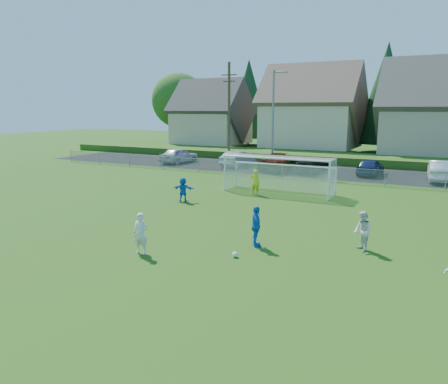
{
  "coord_description": "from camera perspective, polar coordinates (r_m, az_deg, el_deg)",
  "views": [
    {
      "loc": [
        10.35,
        -11.54,
        5.66
      ],
      "look_at": [
        0.0,
        8.0,
        1.4
      ],
      "focal_mm": 35.0,
      "sensor_mm": 36.0,
      "label": 1
    }
  ],
  "objects": [
    {
      "name": "ground",
      "position": [
        16.5,
        -13.29,
        -9.46
      ],
      "size": [
        160.0,
        160.0,
        0.0
      ],
      "primitive_type": "plane",
      "color": "#193D0C",
      "rests_on": "ground"
    },
    {
      "name": "asphalt_lot",
      "position": [
        40.79,
        12.94,
        2.66
      ],
      "size": [
        60.0,
        60.0,
        0.0
      ],
      "primitive_type": "plane",
      "color": "black",
      "rests_on": "ground"
    },
    {
      "name": "grass_embankment",
      "position": [
        47.97,
        15.31,
        4.23
      ],
      "size": [
        70.0,
        6.0,
        0.8
      ],
      "primitive_type": "cube",
      "color": "#1E420F",
      "rests_on": "ground"
    },
    {
      "name": "soccer_ball",
      "position": [
        16.99,
        1.44,
        -8.17
      ],
      "size": [
        0.22,
        0.22,
        0.22
      ],
      "primitive_type": "sphere",
      "color": "white",
      "rests_on": "ground"
    },
    {
      "name": "player_white_a",
      "position": [
        17.5,
        -10.84,
        -5.35
      ],
      "size": [
        0.67,
        0.51,
        1.64
      ],
      "primitive_type": "imported",
      "rotation": [
        0.0,
        0.0,
        0.22
      ],
      "color": "silver",
      "rests_on": "ground"
    },
    {
      "name": "player_white_b",
      "position": [
        18.39,
        17.63,
        -4.92
      ],
      "size": [
        0.96,
        1.0,
        1.62
      ],
      "primitive_type": "imported",
      "rotation": [
        0.0,
        0.0,
        -0.94
      ],
      "color": "silver",
      "rests_on": "ground"
    },
    {
      "name": "player_blue_a",
      "position": [
        18.12,
        4.22,
        -4.5
      ],
      "size": [
        0.88,
        1.07,
        1.71
      ],
      "primitive_type": "imported",
      "rotation": [
        0.0,
        0.0,
        2.12
      ],
      "color": "blue",
      "rests_on": "ground"
    },
    {
      "name": "player_blue_b",
      "position": [
        26.93,
        -5.36,
        0.34
      ],
      "size": [
        1.44,
        0.69,
        1.49
      ],
      "primitive_type": "imported",
      "rotation": [
        0.0,
        0.0,
        3.33
      ],
      "color": "blue",
      "rests_on": "ground"
    },
    {
      "name": "goalkeeper",
      "position": [
        28.91,
        4.1,
        1.29
      ],
      "size": [
        0.67,
        0.5,
        1.69
      ],
      "primitive_type": "imported",
      "rotation": [
        0.0,
        0.0,
        3.3
      ],
      "color": "#D2DF1A",
      "rests_on": "ground"
    },
    {
      "name": "car_a",
      "position": [
        46.09,
        -5.91,
        4.8
      ],
      "size": [
        2.46,
        4.91,
        1.61
      ],
      "primitive_type": "imported",
      "rotation": [
        0.0,
        0.0,
        3.02
      ],
      "color": "silver",
      "rests_on": "ground"
    },
    {
      "name": "car_b",
      "position": [
        43.18,
        1.8,
        4.37
      ],
      "size": [
        1.87,
        4.64,
        1.5
      ],
      "primitive_type": "imported",
      "rotation": [
        0.0,
        0.0,
        3.08
      ],
      "color": "#BBBBBB",
      "rests_on": "ground"
    },
    {
      "name": "car_c",
      "position": [
        41.05,
        7.28,
        4.03
      ],
      "size": [
        3.07,
        5.95,
        1.61
      ],
      "primitive_type": "imported",
      "rotation": [
        0.0,
        0.0,
        3.21
      ],
      "color": "#4B1508",
      "rests_on": "ground"
    },
    {
      "name": "car_d",
      "position": [
        40.03,
        11.37,
        3.57
      ],
      "size": [
        2.4,
        4.94,
        1.39
      ],
      "primitive_type": "imported",
      "rotation": [
        0.0,
        0.0,
        3.04
      ],
      "color": "black",
      "rests_on": "ground"
    },
    {
      "name": "car_e",
      "position": [
        39.31,
        18.58,
        3.13
      ],
      "size": [
        1.88,
        4.32,
        1.45
      ],
      "primitive_type": "imported",
      "rotation": [
        0.0,
        0.0,
        3.1
      ],
      "color": "#16244D",
      "rests_on": "ground"
    },
    {
      "name": "car_f",
      "position": [
        38.19,
        26.48,
        2.49
      ],
      "size": [
        2.21,
        5.14,
        1.65
      ],
      "primitive_type": "imported",
      "rotation": [
        0.0,
        0.0,
        3.24
      ],
      "color": "white",
      "rests_on": "ground"
    },
    {
      "name": "soccer_goal",
      "position": [
        29.74,
        7.28,
        3.02
      ],
      "size": [
        7.42,
        1.9,
        2.5
      ],
      "color": "white",
      "rests_on": "ground"
    },
    {
      "name": "chainlink_fence",
      "position": [
        35.46,
        10.65,
        2.56
      ],
      "size": [
        52.06,
        0.06,
        1.2
      ],
      "color": "gray",
      "rests_on": "ground"
    },
    {
      "name": "streetlight",
      "position": [
        40.36,
        6.48,
        9.68
      ],
      "size": [
        1.38,
        0.18,
        9.0
      ],
      "color": "slate",
      "rests_on": "ground"
    },
    {
      "name": "utility_pole",
      "position": [
        43.36,
        0.66,
        10.23
      ],
      "size": [
        1.6,
        0.26,
        10.0
      ],
      "color": "#473321",
      "rests_on": "ground"
    },
    {
      "name": "houses_row",
      "position": [
        54.68,
        19.52,
        12.05
      ],
      "size": [
        53.9,
        11.45,
        13.27
      ],
      "color": "tan",
      "rests_on": "ground"
    },
    {
      "name": "tree_row",
      "position": [
        61.01,
        19.53,
        11.47
      ],
      "size": [
        65.98,
        12.36,
        13.8
      ],
      "color": "#382616",
      "rests_on": "ground"
    }
  ]
}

